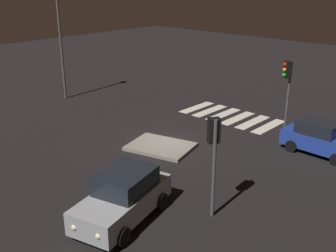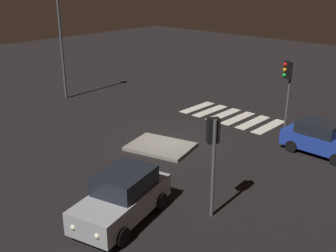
{
  "view_description": "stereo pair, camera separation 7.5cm",
  "coord_description": "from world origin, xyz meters",
  "px_view_note": "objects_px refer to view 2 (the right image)",
  "views": [
    {
      "loc": [
        -14.44,
        15.64,
        8.9
      ],
      "look_at": [
        0.0,
        0.0,
        1.0
      ],
      "focal_mm": 43.63,
      "sensor_mm": 36.0,
      "label": 1
    },
    {
      "loc": [
        -14.49,
        15.58,
        8.9
      ],
      "look_at": [
        0.0,
        0.0,
        1.0
      ],
      "focal_mm": 43.63,
      "sensor_mm": 36.0,
      "label": 2
    }
  ],
  "objects_px": {
    "traffic_light_west": "(213,143)",
    "car_blue": "(321,138)",
    "car_silver": "(123,197)",
    "street_lamp": "(60,26)",
    "traffic_light_south": "(288,80)",
    "traffic_island": "(161,147)"
  },
  "relations": [
    {
      "from": "car_blue",
      "to": "traffic_light_south",
      "type": "relative_size",
      "value": 0.92
    },
    {
      "from": "car_blue",
      "to": "traffic_light_south",
      "type": "height_order",
      "value": "traffic_light_south"
    },
    {
      "from": "car_silver",
      "to": "car_blue",
      "type": "height_order",
      "value": "car_silver"
    },
    {
      "from": "traffic_island",
      "to": "car_silver",
      "type": "distance_m",
      "value": 7.05
    },
    {
      "from": "street_lamp",
      "to": "car_blue",
      "type": "bearing_deg",
      "value": -170.27
    },
    {
      "from": "car_blue",
      "to": "traffic_light_west",
      "type": "distance_m",
      "value": 8.88
    },
    {
      "from": "traffic_light_south",
      "to": "car_blue",
      "type": "bearing_deg",
      "value": 104.16
    },
    {
      "from": "traffic_island",
      "to": "car_blue",
      "type": "bearing_deg",
      "value": -141.81
    },
    {
      "from": "car_silver",
      "to": "street_lamp",
      "type": "height_order",
      "value": "street_lamp"
    },
    {
      "from": "traffic_island",
      "to": "traffic_light_south",
      "type": "height_order",
      "value": "traffic_light_south"
    },
    {
      "from": "car_silver",
      "to": "traffic_light_south",
      "type": "relative_size",
      "value": 1.07
    },
    {
      "from": "car_silver",
      "to": "traffic_light_west",
      "type": "distance_m",
      "value": 4.01
    },
    {
      "from": "car_blue",
      "to": "traffic_light_south",
      "type": "bearing_deg",
      "value": 158.81
    },
    {
      "from": "traffic_island",
      "to": "traffic_light_west",
      "type": "bearing_deg",
      "value": 150.6
    },
    {
      "from": "car_blue",
      "to": "traffic_light_south",
      "type": "xyz_separation_m",
      "value": [
        2.76,
        -1.15,
        2.48
      ]
    },
    {
      "from": "traffic_light_west",
      "to": "car_blue",
      "type": "bearing_deg",
      "value": -60.27
    },
    {
      "from": "traffic_island",
      "to": "traffic_light_south",
      "type": "bearing_deg",
      "value": -121.36
    },
    {
      "from": "traffic_light_south",
      "to": "traffic_light_west",
      "type": "distance_m",
      "value": 9.95
    },
    {
      "from": "car_silver",
      "to": "traffic_light_south",
      "type": "xyz_separation_m",
      "value": [
        -0.17,
        -12.3,
        2.38
      ]
    },
    {
      "from": "traffic_light_south",
      "to": "traffic_island",
      "type": "bearing_deg",
      "value": 5.37
    },
    {
      "from": "traffic_island",
      "to": "car_silver",
      "type": "xyz_separation_m",
      "value": [
        -3.71,
        5.93,
        0.86
      ]
    },
    {
      "from": "car_blue",
      "to": "traffic_light_west",
      "type": "relative_size",
      "value": 1.01
    }
  ]
}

